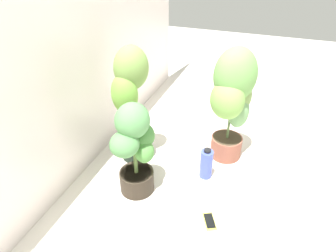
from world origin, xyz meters
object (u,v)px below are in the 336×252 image
potted_plant_back_left (135,147)px  potted_plant_back_center (131,101)px  potted_plant_front_right (233,97)px  cell_phone (209,221)px  nutrient_bottle (206,164)px

potted_plant_back_left → potted_plant_back_center: bearing=28.3°
potted_plant_front_right → potted_plant_back_center: size_ratio=0.99×
potted_plant_front_right → potted_plant_back_center: potted_plant_back_center is taller
potted_plant_back_left → cell_phone: size_ratio=4.35×
potted_plant_front_right → potted_plant_back_center: 0.75m
potted_plant_back_left → nutrient_bottle: 0.58m
nutrient_bottle → potted_plant_back_center: bearing=87.4°
potted_plant_front_right → potted_plant_back_center: (-0.28, 0.69, -0.03)m
potted_plant_front_right → cell_phone: potted_plant_front_right is taller
cell_phone → nutrient_bottle: bearing=81.2°
cell_phone → potted_plant_back_left: bearing=142.6°
cell_phone → nutrient_bottle: (0.41, 0.13, 0.11)m
potted_plant_front_right → cell_phone: (-0.71, -0.04, -0.54)m
potted_plant_front_right → nutrient_bottle: 0.53m
nutrient_bottle → cell_phone: bearing=-162.1°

